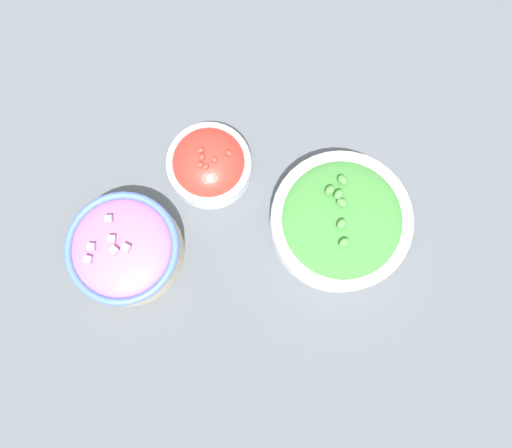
# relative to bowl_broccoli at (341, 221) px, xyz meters

# --- Properties ---
(ground_plane) EXTENTS (3.00, 3.00, 0.00)m
(ground_plane) POSITION_rel_bowl_broccoli_xyz_m (0.13, 0.03, -0.03)
(ground_plane) COLOR #4C5156
(bowl_broccoli) EXTENTS (0.22, 0.22, 0.08)m
(bowl_broccoli) POSITION_rel_bowl_broccoli_xyz_m (0.00, 0.00, 0.00)
(bowl_broccoli) COLOR white
(bowl_broccoli) RESTS_ON ground_plane
(bowl_cherry_tomatoes) EXTENTS (0.13, 0.13, 0.08)m
(bowl_cherry_tomatoes) POSITION_rel_bowl_broccoli_xyz_m (0.22, -0.05, -0.00)
(bowl_cherry_tomatoes) COLOR silver
(bowl_cherry_tomatoes) RESTS_ON ground_plane
(bowl_red_onion) EXTENTS (0.17, 0.17, 0.08)m
(bowl_red_onion) POSITION_rel_bowl_broccoli_xyz_m (0.32, 0.10, 0.00)
(bowl_red_onion) COLOR beige
(bowl_red_onion) RESTS_ON ground_plane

